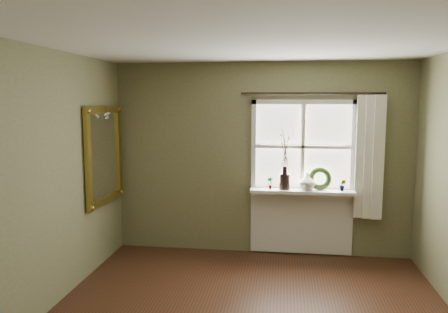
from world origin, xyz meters
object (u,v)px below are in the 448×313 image
Objects in this scene: dark_jug at (285,181)px; cream_vase at (307,181)px; gilt_mirror at (104,155)px; wreath at (320,181)px.

cream_vase reaches higher than dark_jug.
dark_jug is at bearing 12.03° from gilt_mirror.
cream_vase is 0.17m from wreath.
dark_jug is 0.46m from wreath.
gilt_mirror reaches higher than wreath.
cream_vase is 0.18× the size of gilt_mirror.
dark_jug is 2.37m from gilt_mirror.
gilt_mirror is (-2.28, -0.49, 0.38)m from dark_jug.
wreath is 0.24× the size of gilt_mirror.
gilt_mirror is at bearing -172.50° from wreath.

